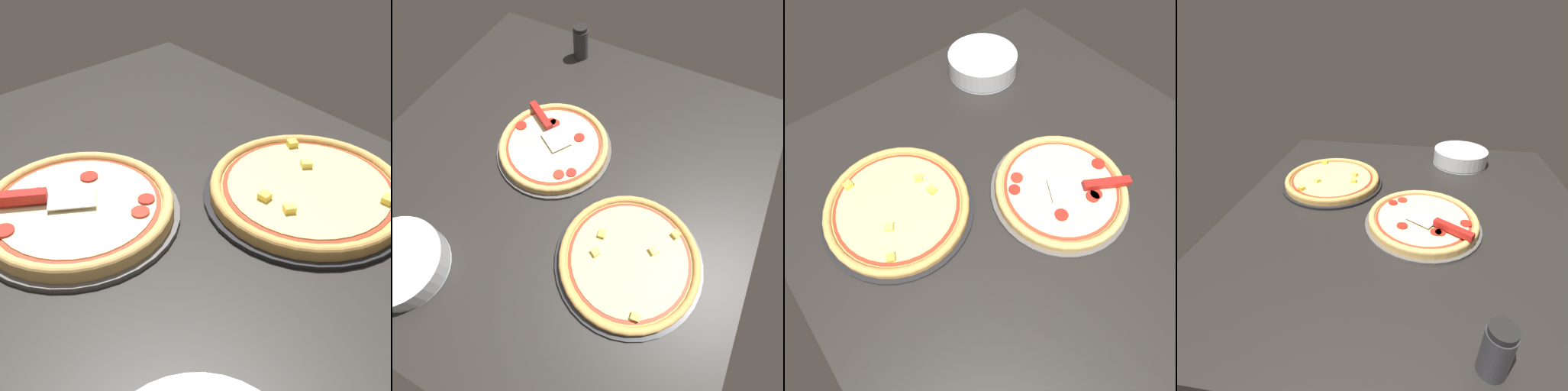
% 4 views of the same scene
% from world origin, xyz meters
% --- Properties ---
extents(ground_plane, '(1.28, 1.22, 0.04)m').
position_xyz_m(ground_plane, '(0.00, 0.00, -0.02)').
color(ground_plane, black).
extents(pizza_pan_front, '(0.37, 0.37, 0.01)m').
position_xyz_m(pizza_pan_front, '(-0.07, -0.05, 0.01)').
color(pizza_pan_front, '#565451').
rests_on(pizza_pan_front, ground_plane).
extents(pizza_front, '(0.35, 0.35, 0.03)m').
position_xyz_m(pizza_front, '(-0.07, -0.05, 0.02)').
color(pizza_front, '#DBAD60').
rests_on(pizza_front, pizza_pan_front).
extents(pizza_pan_back, '(0.40, 0.40, 0.01)m').
position_xyz_m(pizza_pan_back, '(0.16, 0.31, 0.01)').
color(pizza_pan_back, black).
rests_on(pizza_pan_back, ground_plane).
extents(pizza_back, '(0.37, 0.37, 0.03)m').
position_xyz_m(pizza_back, '(0.16, 0.31, 0.02)').
color(pizza_back, tan).
rests_on(pizza_back, pizza_pan_back).
extents(serving_spatula, '(0.15, 0.20, 0.02)m').
position_xyz_m(serving_spatula, '(-0.13, -0.12, 0.05)').
color(serving_spatula, silver).
rests_on(serving_spatula, pizza_front).
extents(plate_stack, '(0.23, 0.23, 0.07)m').
position_xyz_m(plate_stack, '(0.44, -0.21, 0.03)').
color(plate_stack, silver).
rests_on(plate_stack, ground_plane).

